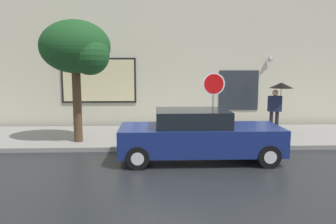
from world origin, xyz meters
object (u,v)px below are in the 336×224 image
Objects in this scene: parked_car at (199,136)px; pedestrian_with_umbrella at (279,94)px; stop_sign at (214,94)px; street_tree at (78,50)px; fire_hydrant at (130,133)px.

pedestrian_with_umbrella reaches higher than parked_car.
stop_sign is (-2.86, -1.61, 0.16)m from pedestrian_with_umbrella.
street_tree is 4.83m from stop_sign.
street_tree reaches higher than fire_hydrant.
parked_car is 2.69m from fire_hydrant.
parked_car is at bearing -113.78° from stop_sign.
pedestrian_with_umbrella is 3.29m from stop_sign.
parked_car is at bearing -137.93° from pedestrian_with_umbrella.
fire_hydrant is 0.36× the size of pedestrian_with_umbrella.
stop_sign is (0.71, 1.61, 1.11)m from parked_car.
parked_car is 2.08m from stop_sign.
pedestrian_with_umbrella reaches higher than fire_hydrant.
parked_car is 5.06m from street_tree.
pedestrian_with_umbrella is at bearing 42.07° from parked_car.
parked_car is 6.50× the size of fire_hydrant.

